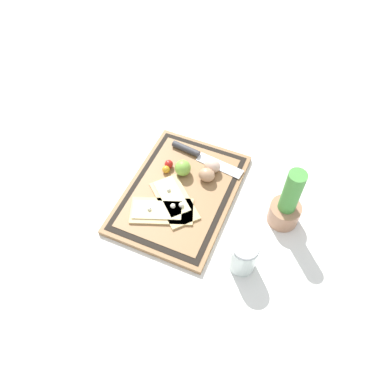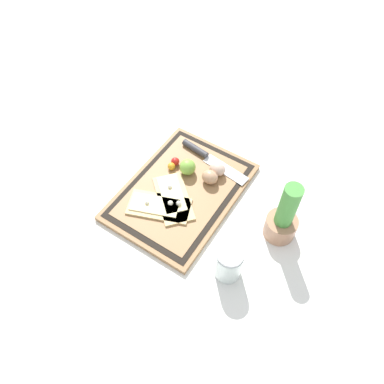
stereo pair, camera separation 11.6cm
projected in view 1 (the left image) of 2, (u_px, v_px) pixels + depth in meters
name	position (u px, v px, depth m)	size (l,w,h in m)	color
ground_plane	(180.00, 195.00, 1.20)	(6.00, 6.00, 0.00)	white
cutting_board	(180.00, 193.00, 1.20)	(0.46, 0.33, 0.02)	#997047
pizza_slice_near	(161.00, 211.00, 1.14)	(0.16, 0.21, 0.02)	#DBBC7F
pizza_slice_far	(173.00, 200.00, 1.16)	(0.19, 0.20, 0.02)	#DBBC7F
knife	(195.00, 153.00, 1.27)	(0.06, 0.26, 0.02)	silver
egg_brown	(207.00, 175.00, 1.20)	(0.05, 0.05, 0.05)	tan
egg_pink	(212.00, 166.00, 1.22)	(0.05, 0.05, 0.05)	beige
lime	(183.00, 168.00, 1.21)	(0.05, 0.05, 0.05)	#7FB742
cherry_tomato_red	(169.00, 164.00, 1.23)	(0.03, 0.03, 0.03)	red
cherry_tomato_yellow	(166.00, 169.00, 1.22)	(0.03, 0.03, 0.03)	gold
herb_pot	(287.00, 206.00, 1.09)	(0.09, 0.09, 0.22)	#AD7A5B
sauce_jar	(243.00, 257.00, 1.02)	(0.08, 0.08, 0.11)	silver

